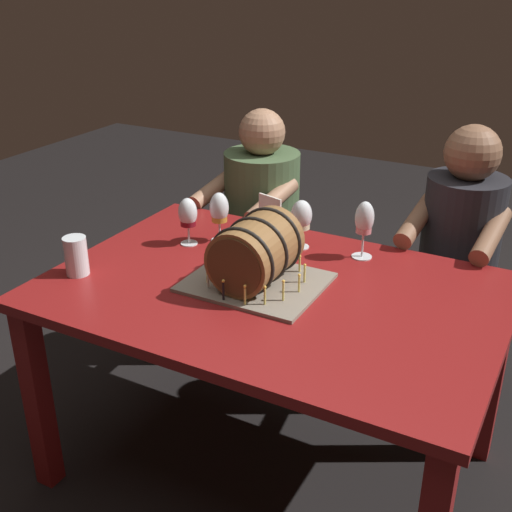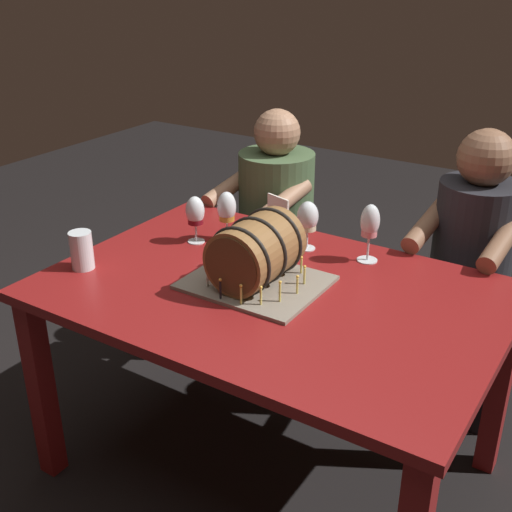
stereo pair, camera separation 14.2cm
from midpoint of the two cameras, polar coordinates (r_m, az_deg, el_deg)
ground_plane at (r=2.52m, az=2.92°, el=-17.95°), size 8.00×8.00×0.00m
dining_table at (r=2.14m, az=3.30°, el=-5.15°), size 1.45×0.99×0.74m
barrel_cake at (r=2.07m, az=1.97°, el=0.12°), size 0.43×0.36×0.23m
wine_glass_amber at (r=2.39m, az=-0.88°, el=4.10°), size 0.07×0.07×0.19m
wine_glass_white at (r=2.33m, az=6.30°, el=3.25°), size 0.08×0.08×0.18m
wine_glass_red at (r=2.38m, az=-3.65°, el=3.75°), size 0.07×0.07×0.18m
wine_glass_rose at (r=2.26m, az=11.73°, el=2.74°), size 0.07×0.07×0.21m
beer_pint at (r=2.25m, az=-13.28°, el=0.29°), size 0.08×0.08×0.13m
menu_card at (r=2.44m, az=3.60°, el=3.42°), size 0.11×0.04×0.16m
person_seated_left at (r=2.97m, az=3.05°, el=1.07°), size 0.41×0.50×1.13m
person_seated_right at (r=2.69m, az=19.33°, el=-3.00°), size 0.36×0.46×1.16m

